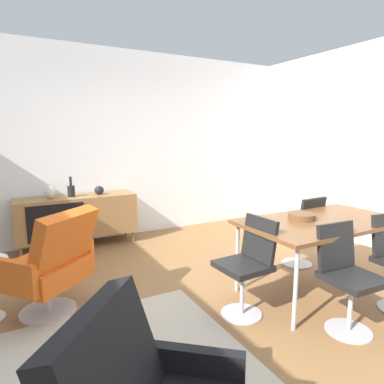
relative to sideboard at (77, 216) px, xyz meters
The scene contains 13 objects.
ground_plane 2.38m from the sideboard, 79.09° to the right, with size 8.32×8.32×0.00m, color olive.
wall_back 1.10m from the sideboard, 34.28° to the left, with size 6.80×0.12×2.80m, color white.
sideboard is the anchor object (origin of this frame).
vase_cobalt 0.49m from the sideboard, behind, with size 0.14×0.14×0.17m.
vase_sculptural_dark 0.47m from the sideboard, ahead, with size 0.13×0.13×0.12m.
vase_ceramic_small 0.37m from the sideboard, behind, with size 0.10×0.10×0.28m.
dining_table 3.19m from the sideboard, 53.81° to the right, with size 1.60×0.90×0.74m.
wooden_bowl_on_table 3.02m from the sideboard, 55.13° to the right, with size 0.26×0.26×0.06m, color brown.
dining_chair_back_right 3.00m from the sideboard, 41.99° to the right, with size 0.42×0.44×0.86m.
dining_chair_front_left 3.48m from the sideboard, 63.90° to the right, with size 0.42×0.44×0.86m.
dining_chair_near_window 2.75m from the sideboard, 68.91° to the right, with size 0.44×0.42×0.86m.
lounge_chair_red 1.83m from the sideboard, 106.58° to the right, with size 0.91×0.90×0.95m.
area_rug 2.81m from the sideboard, 99.08° to the right, with size 2.20×1.70×0.01m, color #B7AD99.
Camera 1 is at (-1.20, -2.45, 1.57)m, focal length 31.29 mm.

